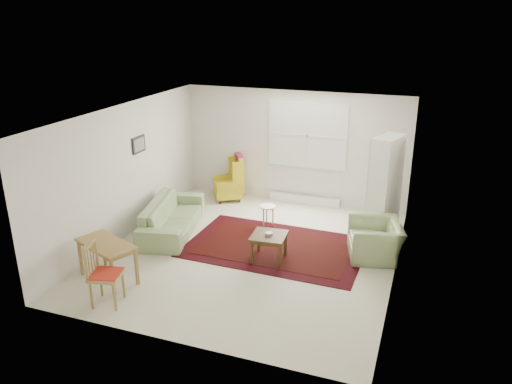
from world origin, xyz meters
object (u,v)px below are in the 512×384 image
(cabinet, at_px, (385,186))
(desk, at_px, (108,261))
(sofa, at_px, (172,211))
(desk_chair, at_px, (106,274))
(stool, at_px, (268,215))
(wingback_chair, at_px, (228,178))
(armchair, at_px, (375,236))
(coffee_table, at_px, (269,247))

(cabinet, relative_size, desk, 1.87)
(sofa, height_order, desk_chair, desk_chair)
(stool, relative_size, cabinet, 0.22)
(stool, height_order, desk_chair, desk_chair)
(stool, bearing_deg, desk_chair, -110.29)
(sofa, bearing_deg, wingback_chair, -23.46)
(wingback_chair, xyz_separation_m, cabinet, (3.52, -0.61, 0.43))
(sofa, distance_m, armchair, 3.87)
(wingback_chair, xyz_separation_m, desk, (-0.39, -3.99, -0.20))
(cabinet, distance_m, desk, 5.20)
(stool, relative_size, desk_chair, 0.42)
(sofa, relative_size, wingback_chair, 2.02)
(sofa, xyz_separation_m, stool, (1.66, 0.91, -0.22))
(wingback_chair, distance_m, cabinet, 3.59)
(armchair, height_order, wingback_chair, wingback_chair)
(stool, xyz_separation_m, desk_chair, (-1.30, -3.52, 0.28))
(cabinet, distance_m, desk_chair, 5.31)
(desk_chair, bearing_deg, stool, -34.13)
(stool, bearing_deg, cabinet, 11.62)
(wingback_chair, xyz_separation_m, desk_chair, (0.02, -4.58, -0.04))
(coffee_table, bearing_deg, stool, 109.35)
(desk, relative_size, desk_chair, 1.04)
(coffee_table, height_order, desk, desk)
(wingback_chair, relative_size, coffee_table, 1.82)
(sofa, distance_m, stool, 1.91)
(armchair, height_order, desk, armchair)
(cabinet, bearing_deg, desk_chair, -113.22)
(desk, height_order, desk_chair, desk_chair)
(wingback_chair, distance_m, desk_chair, 4.58)
(armchair, distance_m, coffee_table, 1.87)
(wingback_chair, xyz_separation_m, stool, (1.32, -1.06, -0.32))
(sofa, bearing_deg, stool, -74.85)
(desk_chair, bearing_deg, armchair, -64.55)
(desk, bearing_deg, sofa, 88.74)
(armchair, bearing_deg, wingback_chair, -131.29)
(cabinet, bearing_deg, sofa, -142.37)
(sofa, xyz_separation_m, coffee_table, (2.15, -0.49, -0.19))
(sofa, distance_m, coffee_table, 2.22)
(armchair, bearing_deg, desk_chair, -65.99)
(armchair, relative_size, desk, 0.96)
(stool, distance_m, cabinet, 2.36)
(coffee_table, bearing_deg, sofa, 167.15)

